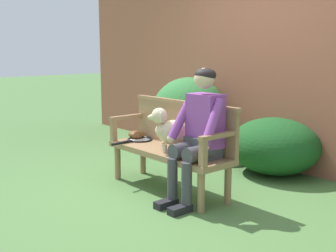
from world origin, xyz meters
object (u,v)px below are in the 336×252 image
tennis_racket (138,140)px  baseball_glove (136,135)px  person_seated (199,131)px  garden_bench (168,155)px  dog_on_bench (170,130)px

tennis_racket → baseball_glove: size_ratio=2.61×
person_seated → baseball_glove: person_seated is taller
tennis_racket → baseball_glove: 0.14m
garden_bench → dog_on_bench: size_ratio=3.36×
dog_on_bench → tennis_racket: dog_on_bench is taller
dog_on_bench → baseball_glove: (-0.76, 0.12, -0.18)m
garden_bench → tennis_racket: size_ratio=2.67×
baseball_glove → tennis_racket: bearing=-9.8°
dog_on_bench → tennis_racket: size_ratio=0.79×
baseball_glove → person_seated: bearing=10.9°
garden_bench → baseball_glove: baseball_glove is taller
dog_on_bench → tennis_racket: (-0.63, 0.06, -0.22)m
dog_on_bench → person_seated: bearing=4.2°
dog_on_bench → tennis_racket: 0.67m
baseball_glove → garden_bench: bearing=8.8°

